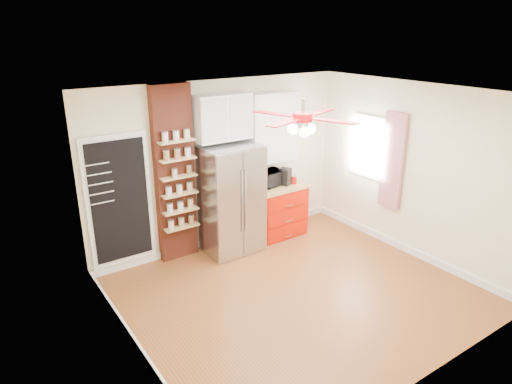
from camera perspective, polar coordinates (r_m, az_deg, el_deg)
floor at (r=6.44m, az=5.11°, el=-12.44°), size 4.50×4.50×0.00m
ceiling at (r=5.50m, az=5.99°, el=12.06°), size 4.50×4.50×0.00m
wall_back at (r=7.39m, az=-4.43°, el=3.44°), size 4.50×0.02×2.70m
wall_front at (r=4.63m, az=21.67°, el=-8.50°), size 4.50×0.02×2.70m
wall_left at (r=4.82m, az=-15.69°, el=-6.62°), size 0.02×4.00×2.70m
wall_right at (r=7.41m, az=19.04°, el=2.43°), size 0.02×4.00×2.70m
chalkboard at (r=6.80m, az=-16.68°, el=-1.10°), size 0.95×0.05×1.95m
brick_pillar at (r=6.96m, az=-10.16°, el=2.12°), size 0.60×0.16×2.70m
fridge at (r=7.22m, az=-3.19°, el=-0.92°), size 0.90×0.70×1.75m
upper_glass_cabinet at (r=7.03m, az=-4.23°, el=9.30°), size 0.90×0.35×0.70m
red_cabinet at (r=7.92m, az=2.68°, el=-2.26°), size 0.94×0.64×0.90m
upper_shelf_unit at (r=7.63m, az=2.08°, el=8.08°), size 0.90×0.30×1.15m
window at (r=7.89m, az=13.94°, el=5.48°), size 0.04×0.75×1.05m
curtain at (r=7.53m, az=16.70°, el=3.76°), size 0.06×0.40×1.55m
ceiling_fan at (r=5.54m, az=5.89°, el=9.23°), size 1.40×1.40×0.44m
toaster_oven at (r=7.74m, az=1.89°, el=1.76°), size 0.52×0.41×0.26m
coffee_maker at (r=7.76m, az=3.65°, el=1.94°), size 0.21×0.23×0.29m
canister_left at (r=7.85m, az=4.72°, el=1.52°), size 0.12×0.12×0.14m
canister_right at (r=7.98m, az=4.71°, el=1.79°), size 0.12×0.12×0.12m
pantry_jar_oats at (r=6.77m, az=-10.15°, el=2.32°), size 0.10×0.10×0.12m
pantry_jar_beans at (r=6.89m, az=-8.40°, el=2.75°), size 0.09×0.09×0.12m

